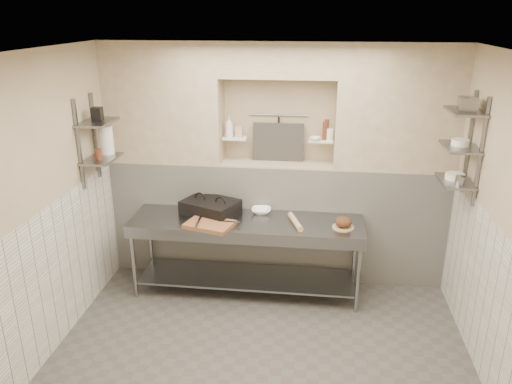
% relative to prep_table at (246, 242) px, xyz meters
% --- Properties ---
extents(floor, '(4.00, 3.90, 0.10)m').
position_rel_prep_table_xyz_m(floor, '(0.29, -1.18, -0.69)').
color(floor, '#47433F').
rests_on(floor, ground).
extents(ceiling, '(4.00, 3.90, 0.10)m').
position_rel_prep_table_xyz_m(ceiling, '(0.29, -1.18, 2.21)').
color(ceiling, silver).
rests_on(ceiling, ground).
extents(wall_left, '(0.10, 3.90, 2.80)m').
position_rel_prep_table_xyz_m(wall_left, '(-1.76, -1.18, 0.76)').
color(wall_left, '#C1AE8B').
rests_on(wall_left, ground).
extents(wall_back, '(4.00, 0.10, 2.80)m').
position_rel_prep_table_xyz_m(wall_back, '(0.29, 0.82, 0.76)').
color(wall_back, '#C1AE8B').
rests_on(wall_back, ground).
extents(backwall_lower, '(4.00, 0.40, 1.40)m').
position_rel_prep_table_xyz_m(backwall_lower, '(0.29, 0.57, 0.06)').
color(backwall_lower, silver).
rests_on(backwall_lower, floor).
extents(alcove_sill, '(1.30, 0.40, 0.02)m').
position_rel_prep_table_xyz_m(alcove_sill, '(0.29, 0.57, 0.77)').
color(alcove_sill, '#C1AE8B').
rests_on(alcove_sill, backwall_lower).
extents(backwall_pillar_left, '(1.35, 0.40, 1.40)m').
position_rel_prep_table_xyz_m(backwall_pillar_left, '(-1.04, 0.57, 1.46)').
color(backwall_pillar_left, '#C1AE8B').
rests_on(backwall_pillar_left, backwall_lower).
extents(backwall_pillar_right, '(1.35, 0.40, 1.40)m').
position_rel_prep_table_xyz_m(backwall_pillar_right, '(1.61, 0.57, 1.46)').
color(backwall_pillar_right, '#C1AE8B').
rests_on(backwall_pillar_right, backwall_lower).
extents(backwall_header, '(1.30, 0.40, 0.40)m').
position_rel_prep_table_xyz_m(backwall_header, '(0.29, 0.57, 1.96)').
color(backwall_header, '#C1AE8B').
rests_on(backwall_header, backwall_lower).
extents(wainscot_left, '(0.02, 3.90, 1.40)m').
position_rel_prep_table_xyz_m(wainscot_left, '(-1.70, -1.18, 0.06)').
color(wainscot_left, silver).
rests_on(wainscot_left, floor).
extents(wainscot_right, '(0.02, 3.90, 1.40)m').
position_rel_prep_table_xyz_m(wainscot_right, '(2.28, -1.18, 0.06)').
color(wainscot_right, silver).
rests_on(wainscot_right, floor).
extents(alcove_shelf_left, '(0.28, 0.16, 0.02)m').
position_rel_prep_table_xyz_m(alcove_shelf_left, '(-0.21, 0.57, 1.06)').
color(alcove_shelf_left, white).
rests_on(alcove_shelf_left, backwall_lower).
extents(alcove_shelf_right, '(0.28, 0.16, 0.02)m').
position_rel_prep_table_xyz_m(alcove_shelf_right, '(0.79, 0.57, 1.06)').
color(alcove_shelf_right, white).
rests_on(alcove_shelf_right, backwall_lower).
extents(utensil_rail, '(0.70, 0.02, 0.02)m').
position_rel_prep_table_xyz_m(utensil_rail, '(0.29, 0.74, 1.31)').
color(utensil_rail, gray).
rests_on(utensil_rail, wall_back).
extents(hanging_steel, '(0.02, 0.02, 0.30)m').
position_rel_prep_table_xyz_m(hanging_steel, '(0.29, 0.72, 1.14)').
color(hanging_steel, black).
rests_on(hanging_steel, utensil_rail).
extents(splash_panel, '(0.60, 0.08, 0.45)m').
position_rel_prep_table_xyz_m(splash_panel, '(0.29, 0.67, 1.00)').
color(splash_panel, '#383330').
rests_on(splash_panel, alcove_sill).
extents(shelf_rail_left_a, '(0.03, 0.03, 0.95)m').
position_rel_prep_table_xyz_m(shelf_rail_left_a, '(-1.69, 0.07, 1.16)').
color(shelf_rail_left_a, slate).
rests_on(shelf_rail_left_a, wall_left).
extents(shelf_rail_left_b, '(0.03, 0.03, 0.95)m').
position_rel_prep_table_xyz_m(shelf_rail_left_b, '(-1.69, -0.33, 1.16)').
color(shelf_rail_left_b, slate).
rests_on(shelf_rail_left_b, wall_left).
extents(wall_shelf_left_lower, '(0.30, 0.50, 0.02)m').
position_rel_prep_table_xyz_m(wall_shelf_left_lower, '(-1.55, -0.13, 0.96)').
color(wall_shelf_left_lower, slate).
rests_on(wall_shelf_left_lower, wall_left).
extents(wall_shelf_left_upper, '(0.30, 0.50, 0.03)m').
position_rel_prep_table_xyz_m(wall_shelf_left_upper, '(-1.55, -0.13, 1.36)').
color(wall_shelf_left_upper, slate).
rests_on(wall_shelf_left_upper, wall_left).
extents(shelf_rail_right_a, '(0.03, 0.03, 1.05)m').
position_rel_prep_table_xyz_m(shelf_rail_right_a, '(2.26, 0.07, 1.21)').
color(shelf_rail_right_a, slate).
rests_on(shelf_rail_right_a, wall_right).
extents(shelf_rail_right_b, '(0.03, 0.03, 1.05)m').
position_rel_prep_table_xyz_m(shelf_rail_right_b, '(2.26, -0.33, 1.21)').
color(shelf_rail_right_b, slate).
rests_on(shelf_rail_right_b, wall_right).
extents(wall_shelf_right_lower, '(0.30, 0.50, 0.02)m').
position_rel_prep_table_xyz_m(wall_shelf_right_lower, '(2.13, -0.13, 0.86)').
color(wall_shelf_right_lower, slate).
rests_on(wall_shelf_right_lower, wall_right).
extents(wall_shelf_right_mid, '(0.30, 0.50, 0.02)m').
position_rel_prep_table_xyz_m(wall_shelf_right_mid, '(2.13, -0.13, 1.21)').
color(wall_shelf_right_mid, slate).
rests_on(wall_shelf_right_mid, wall_right).
extents(wall_shelf_right_upper, '(0.30, 0.50, 0.03)m').
position_rel_prep_table_xyz_m(wall_shelf_right_upper, '(2.13, -0.13, 1.56)').
color(wall_shelf_right_upper, slate).
rests_on(wall_shelf_right_upper, wall_right).
extents(prep_table, '(2.60, 0.70, 0.90)m').
position_rel_prep_table_xyz_m(prep_table, '(0.00, 0.00, 0.00)').
color(prep_table, gray).
rests_on(prep_table, floor).
extents(panini_press, '(0.72, 0.63, 0.16)m').
position_rel_prep_table_xyz_m(panini_press, '(-0.44, 0.15, 0.34)').
color(panini_press, black).
rests_on(panini_press, prep_table).
extents(cutting_board, '(0.57, 0.47, 0.04)m').
position_rel_prep_table_xyz_m(cutting_board, '(-0.37, -0.20, 0.28)').
color(cutting_board, brown).
rests_on(cutting_board, prep_table).
extents(knife_blade, '(0.23, 0.03, 0.01)m').
position_rel_prep_table_xyz_m(knife_blade, '(-0.17, -0.15, 0.31)').
color(knife_blade, gray).
rests_on(knife_blade, cutting_board).
extents(tongs, '(0.04, 0.28, 0.03)m').
position_rel_prep_table_xyz_m(tongs, '(-0.49, -0.21, 0.32)').
color(tongs, gray).
rests_on(tongs, cutting_board).
extents(mixing_bowl, '(0.24, 0.24, 0.06)m').
position_rel_prep_table_xyz_m(mixing_bowl, '(0.14, 0.25, 0.29)').
color(mixing_bowl, white).
rests_on(mixing_bowl, prep_table).
extents(rolling_pin, '(0.19, 0.42, 0.06)m').
position_rel_prep_table_xyz_m(rolling_pin, '(0.55, -0.03, 0.29)').
color(rolling_pin, '#C5AE89').
rests_on(rolling_pin, prep_table).
extents(bread_board, '(0.23, 0.23, 0.01)m').
position_rel_prep_table_xyz_m(bread_board, '(1.06, -0.06, 0.26)').
color(bread_board, '#C5AE89').
rests_on(bread_board, prep_table).
extents(bread_loaf, '(0.18, 0.18, 0.11)m').
position_rel_prep_table_xyz_m(bread_loaf, '(1.06, -0.06, 0.33)').
color(bread_loaf, '#4C2D19').
rests_on(bread_loaf, bread_board).
extents(bottle_soap, '(0.10, 0.10, 0.24)m').
position_rel_prep_table_xyz_m(bottle_soap, '(-0.27, 0.56, 1.19)').
color(bottle_soap, white).
rests_on(bottle_soap, alcove_shelf_left).
extents(jar_alcove, '(0.08, 0.08, 0.12)m').
position_rel_prep_table_xyz_m(jar_alcove, '(-0.16, 0.58, 1.13)').
color(jar_alcove, '#C1AE8B').
rests_on(jar_alcove, alcove_shelf_left).
extents(bowl_alcove, '(0.13, 0.13, 0.04)m').
position_rel_prep_table_xyz_m(bowl_alcove, '(0.72, 0.52, 1.09)').
color(bowl_alcove, white).
rests_on(bowl_alcove, alcove_shelf_right).
extents(condiment_a, '(0.06, 0.06, 0.21)m').
position_rel_prep_table_xyz_m(condiment_a, '(0.83, 0.56, 1.17)').
color(condiment_a, '#552916').
rests_on(condiment_a, alcove_shelf_right).
extents(condiment_b, '(0.06, 0.06, 0.23)m').
position_rel_prep_table_xyz_m(condiment_b, '(0.85, 0.57, 1.19)').
color(condiment_b, '#552916').
rests_on(condiment_b, alcove_shelf_right).
extents(condiment_c, '(0.08, 0.08, 0.13)m').
position_rel_prep_table_xyz_m(condiment_c, '(0.89, 0.55, 1.14)').
color(condiment_c, white).
rests_on(condiment_c, alcove_shelf_right).
extents(jug_left, '(0.16, 0.16, 0.31)m').
position_rel_prep_table_xyz_m(jug_left, '(-1.55, 0.03, 1.13)').
color(jug_left, white).
rests_on(jug_left, wall_shelf_left_lower).
extents(jar_left, '(0.08, 0.08, 0.11)m').
position_rel_prep_table_xyz_m(jar_left, '(-1.55, -0.20, 1.03)').
color(jar_left, '#552916').
rests_on(jar_left, wall_shelf_left_lower).
extents(box_left_upper, '(0.11, 0.11, 0.14)m').
position_rel_prep_table_xyz_m(box_left_upper, '(-1.55, -0.12, 1.44)').
color(box_left_upper, black).
rests_on(box_left_upper, wall_shelf_left_upper).
extents(bowl_right, '(0.19, 0.19, 0.06)m').
position_rel_prep_table_xyz_m(bowl_right, '(2.13, -0.10, 0.90)').
color(bowl_right, white).
rests_on(bowl_right, wall_shelf_right_lower).
extents(canister_right, '(0.09, 0.09, 0.09)m').
position_rel_prep_table_xyz_m(canister_right, '(2.13, -0.29, 0.92)').
color(canister_right, gray).
rests_on(canister_right, wall_shelf_right_lower).
extents(bowl_right_mid, '(0.17, 0.17, 0.06)m').
position_rel_prep_table_xyz_m(bowl_right_mid, '(2.13, -0.12, 1.25)').
color(bowl_right_mid, white).
rests_on(bowl_right_mid, wall_shelf_right_mid).
extents(basket_right, '(0.19, 0.22, 0.13)m').
position_rel_prep_table_xyz_m(basket_right, '(2.13, -0.17, 1.63)').
color(basket_right, gray).
rests_on(basket_right, wall_shelf_right_upper).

